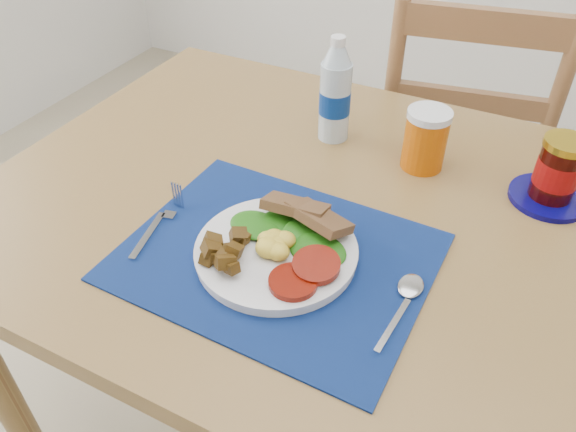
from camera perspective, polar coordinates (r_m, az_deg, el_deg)
The scene contains 9 objects.
table at distance 1.01m, azimuth 8.98°, elevation -4.02°, with size 1.40×0.90×0.75m.
chair_far at distance 1.57m, azimuth 17.14°, elevation 8.31°, with size 0.49×0.48×1.15m.
placemat at distance 0.87m, azimuth -1.20°, elevation -4.15°, with size 0.46×0.36×0.00m, color black.
breakfast_plate at distance 0.86m, azimuth -1.61°, elevation -3.26°, with size 0.25×0.25×0.06m.
fork at distance 0.95m, azimuth -12.72°, elevation -0.62°, with size 0.04×0.16×0.00m.
spoon at distance 0.82m, azimuth 11.78°, elevation -8.28°, with size 0.04×0.16×0.00m.
water_bottle at distance 1.11m, azimuth 4.81°, elevation 12.12°, with size 0.06×0.06×0.21m.
juice_glass at distance 1.07m, azimuth 13.76°, elevation 7.42°, with size 0.08×0.08×0.11m, color #BD5005.
jam_on_saucer at distance 1.05m, azimuth 25.62°, elevation 3.82°, with size 0.13×0.13×0.12m.
Camera 1 is at (0.19, -0.51, 1.35)m, focal length 35.00 mm.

